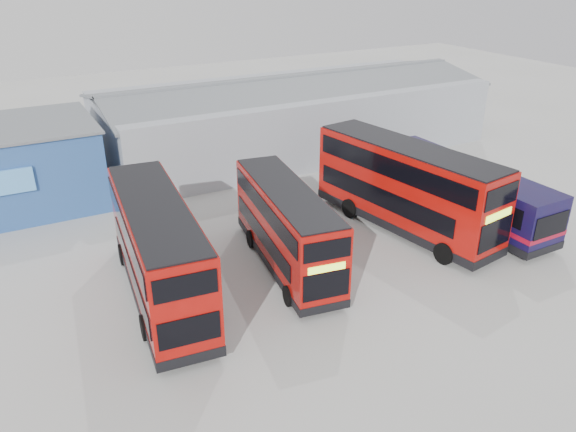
{
  "coord_description": "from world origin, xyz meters",
  "views": [
    {
      "loc": [
        -13.45,
        -18.8,
        14.41
      ],
      "look_at": [
        -0.94,
        4.37,
        2.1
      ],
      "focal_mm": 35.0,
      "sensor_mm": 36.0,
      "label": 1
    }
  ],
  "objects_px": {
    "double_decker_centre": "(287,228)",
    "single_decker_blue": "(462,192)",
    "double_decker_right": "(406,189)",
    "double_decker_left": "(159,252)",
    "maintenance_shed": "(293,116)"
  },
  "relations": [
    {
      "from": "double_decker_centre",
      "to": "single_decker_blue",
      "type": "relative_size",
      "value": 0.83
    },
    {
      "from": "double_decker_centre",
      "to": "double_decker_right",
      "type": "relative_size",
      "value": 0.84
    },
    {
      "from": "double_decker_left",
      "to": "single_decker_blue",
      "type": "xyz_separation_m",
      "value": [
        18.29,
        0.03,
        -0.71
      ]
    },
    {
      "from": "maintenance_shed",
      "to": "single_decker_blue",
      "type": "relative_size",
      "value": 2.49
    },
    {
      "from": "double_decker_centre",
      "to": "double_decker_right",
      "type": "xyz_separation_m",
      "value": [
        7.88,
        0.56,
        0.39
      ]
    },
    {
      "from": "double_decker_right",
      "to": "single_decker_blue",
      "type": "xyz_separation_m",
      "value": [
        4.0,
        -0.42,
        -0.85
      ]
    },
    {
      "from": "maintenance_shed",
      "to": "double_decker_right",
      "type": "xyz_separation_m",
      "value": [
        -1.79,
        -16.29,
        -0.12
      ]
    },
    {
      "from": "maintenance_shed",
      "to": "double_decker_left",
      "type": "height_order",
      "value": "maintenance_shed"
    },
    {
      "from": "maintenance_shed",
      "to": "double_decker_right",
      "type": "relative_size",
      "value": 2.52
    },
    {
      "from": "double_decker_centre",
      "to": "single_decker_blue",
      "type": "distance_m",
      "value": 11.89
    },
    {
      "from": "double_decker_left",
      "to": "maintenance_shed",
      "type": "bearing_deg",
      "value": -128.12
    },
    {
      "from": "double_decker_right",
      "to": "double_decker_left",
      "type": "bearing_deg",
      "value": 173.22
    },
    {
      "from": "double_decker_centre",
      "to": "double_decker_left",
      "type": "bearing_deg",
      "value": -172.5
    },
    {
      "from": "maintenance_shed",
      "to": "double_decker_centre",
      "type": "distance_m",
      "value": 19.44
    },
    {
      "from": "maintenance_shed",
      "to": "double_decker_right",
      "type": "bearing_deg",
      "value": -96.27
    }
  ]
}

